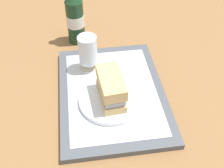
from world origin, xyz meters
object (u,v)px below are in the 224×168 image
object	(u,v)px
sandwich	(111,87)
beer_bottle	(75,17)
plate	(111,100)
beer_glass	(88,52)

from	to	relation	value
sandwich	beer_bottle	world-z (taller)	beer_bottle
sandwich	beer_bottle	xyz separation A→B (m)	(0.35, 0.08, 0.03)
plate	sandwich	distance (m)	0.05
sandwich	beer_glass	size ratio (longest dim) A/B	1.09
sandwich	beer_glass	bearing A→B (deg)	13.90
sandwich	beer_bottle	distance (m)	0.36
plate	beer_bottle	bearing A→B (deg)	13.28
plate	sandwich	size ratio (longest dim) A/B	1.40
beer_glass	sandwich	bearing A→B (deg)	-161.25
beer_bottle	plate	bearing A→B (deg)	-166.72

